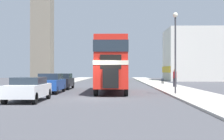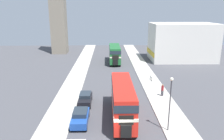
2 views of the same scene
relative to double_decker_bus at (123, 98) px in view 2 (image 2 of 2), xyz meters
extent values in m
cube|color=red|center=(0.00, 0.02, -1.19)|extent=(2.36, 10.02, 1.64)
cube|color=beige|center=(0.00, 0.02, -0.22)|extent=(2.38, 10.07, 0.30)
cube|color=red|center=(0.00, 0.02, 0.82)|extent=(2.31, 9.82, 1.78)
cube|color=#232D38|center=(0.00, 0.02, 0.91)|extent=(2.38, 9.92, 0.80)
cube|color=black|center=(0.00, -5.09, -1.27)|extent=(1.06, 0.20, 1.31)
cube|color=black|center=(0.00, -4.95, -0.16)|extent=(1.41, 0.12, 0.95)
cylinder|color=black|center=(-1.04, -4.12, -1.98)|extent=(0.28, 1.09, 1.09)
cylinder|color=black|center=(1.04, -4.12, -1.98)|extent=(0.28, 1.09, 1.09)
cylinder|color=black|center=(-1.04, 4.05, -1.98)|extent=(0.28, 1.09, 1.09)
cylinder|color=black|center=(1.04, 4.05, -1.98)|extent=(0.28, 1.09, 1.09)
cube|color=#1E602D|center=(0.06, 28.00, -1.22)|extent=(2.50, 9.27, 1.57)
cube|color=beige|center=(0.06, 28.00, -0.30)|extent=(2.52, 9.32, 0.28)
cube|color=#1E602D|center=(0.06, 28.00, 0.70)|extent=(2.45, 9.08, 1.71)
cube|color=#232D38|center=(0.06, 28.00, 0.79)|extent=(2.52, 9.18, 0.77)
cube|color=black|center=(0.06, 23.26, -1.30)|extent=(1.12, 0.20, 1.25)
cube|color=black|center=(0.06, 23.40, -0.24)|extent=(1.50, 0.12, 0.91)
cylinder|color=black|center=(-1.05, 24.23, -1.98)|extent=(0.28, 1.09, 1.09)
cylinder|color=black|center=(1.17, 24.23, -1.98)|extent=(0.28, 1.09, 1.09)
cylinder|color=black|center=(-1.05, 31.65, -1.98)|extent=(0.28, 1.09, 1.09)
cylinder|color=black|center=(1.17, 31.65, -1.98)|extent=(0.28, 1.09, 1.09)
cube|color=#1E479E|center=(-4.83, -1.25, -1.85)|extent=(1.76, 4.08, 0.77)
cube|color=#232D38|center=(-4.83, -1.09, -1.22)|extent=(1.55, 2.12, 0.48)
cylinder|color=black|center=(-5.61, -2.85, -2.20)|extent=(0.20, 0.64, 0.64)
cylinder|color=black|center=(-4.05, -2.85, -2.20)|extent=(0.20, 0.64, 0.64)
cylinder|color=black|center=(-5.61, 0.34, -2.20)|extent=(0.20, 0.64, 0.64)
cylinder|color=black|center=(-4.05, 0.34, -2.20)|extent=(0.20, 0.64, 0.64)
cube|color=black|center=(-4.78, 4.06, -1.86)|extent=(1.68, 3.93, 0.75)
cube|color=#232D38|center=(-4.78, 4.22, -1.25)|extent=(1.47, 2.04, 0.46)
cylinder|color=black|center=(-5.51, 2.55, -2.20)|extent=(0.20, 0.64, 0.64)
cylinder|color=black|center=(-4.04, 2.55, -2.20)|extent=(0.20, 0.64, 0.64)
cylinder|color=black|center=(-5.51, 5.58, -2.20)|extent=(0.20, 0.64, 0.64)
cylinder|color=black|center=(-4.04, 5.58, -2.20)|extent=(0.20, 0.64, 0.64)
cylinder|color=#282833|center=(6.23, 6.38, -1.96)|extent=(0.16, 0.16, 0.88)
cylinder|color=#282833|center=(6.43, 6.38, -1.96)|extent=(0.16, 0.16, 0.88)
cylinder|color=maroon|center=(6.33, 6.38, -1.18)|extent=(0.37, 0.37, 0.69)
sphere|color=#9E7051|center=(6.33, 6.38, -0.71)|extent=(0.24, 0.24, 0.24)
torus|color=black|center=(6.15, 13.26, -2.05)|extent=(0.05, 0.71, 0.71)
torus|color=black|center=(6.15, 14.31, -2.05)|extent=(0.05, 0.71, 0.71)
cylinder|color=#234C93|center=(6.15, 13.78, -1.90)|extent=(0.04, 1.06, 0.34)
cylinder|color=#234C93|center=(6.15, 14.16, -1.83)|extent=(0.04, 0.04, 0.43)
cylinder|color=#38383D|center=(4.64, -3.07, 0.35)|extent=(0.12, 0.12, 5.50)
sphere|color=#EFEACC|center=(4.64, -3.07, 3.28)|extent=(0.36, 0.36, 0.36)
cube|color=gray|center=(-15.56, 40.51, 9.13)|extent=(4.16, 4.16, 23.30)
cube|color=silver|center=(17.00, 30.44, 2.09)|extent=(15.50, 9.41, 9.22)
cube|color=gold|center=(9.19, 30.44, -0.49)|extent=(0.12, 8.94, 1.11)
camera|label=1|loc=(0.44, -25.64, -0.78)|focal=50.00mm
camera|label=2|loc=(-1.77, -23.52, 9.96)|focal=35.00mm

